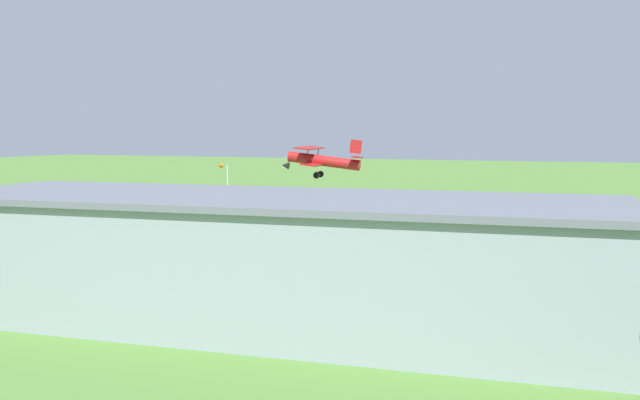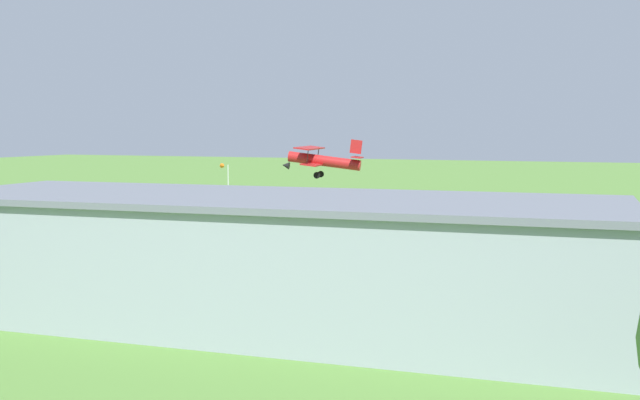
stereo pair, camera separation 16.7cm
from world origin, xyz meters
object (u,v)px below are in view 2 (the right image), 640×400
object	(u,v)px
car_silver	(20,249)
person_at_fence_line	(577,279)
person_walking_on_apron	(621,277)
windsock	(224,170)
biplane	(321,160)
car_orange	(100,252)
hangar	(264,259)

from	to	relation	value
car_silver	person_at_fence_line	distance (m)	44.16
person_walking_on_apron	car_silver	bearing A→B (deg)	6.30
person_walking_on_apron	windsock	size ratio (longest dim) A/B	0.26
biplane	person_walking_on_apron	xyz separation A→B (m)	(-27.31, 14.14, -6.99)
car_orange	windsock	bearing A→B (deg)	-77.51
hangar	person_at_fence_line	world-z (taller)	hangar
person_walking_on_apron	person_at_fence_line	world-z (taller)	person_at_fence_line
windsock	person_walking_on_apron	bearing A→B (deg)	146.49
car_silver	person_walking_on_apron	world-z (taller)	person_walking_on_apron
car_silver	person_at_fence_line	size ratio (longest dim) A/B	2.74
car_orange	person_at_fence_line	world-z (taller)	person_at_fence_line
hangar	person_at_fence_line	xyz separation A→B (m)	(-15.96, -14.71, -2.71)
car_orange	windsock	world-z (taller)	windsock
hangar	car_silver	size ratio (longest dim) A/B	8.49
car_orange	car_silver	xyz separation A→B (m)	(7.32, 0.99, 0.02)
hangar	car_silver	world-z (taller)	hangar
hangar	person_at_fence_line	bearing A→B (deg)	-137.32
car_orange	windsock	size ratio (longest dim) A/B	0.64
biplane	person_walking_on_apron	world-z (taller)	biplane
car_silver	person_at_fence_line	world-z (taller)	person_at_fence_line
car_orange	biplane	bearing A→B (deg)	-123.57
hangar	windsock	xyz separation A→B (m)	(28.64, -48.11, 2.09)
biplane	person_at_fence_line	world-z (taller)	biplane
biplane	car_orange	bearing A→B (deg)	56.43
biplane	windsock	xyz separation A→B (m)	(20.02, -17.20, -2.19)
person_walking_on_apron	windsock	xyz separation A→B (m)	(47.33, -31.34, 4.81)
biplane	windsock	distance (m)	26.48
biplane	car_silver	size ratio (longest dim) A/B	1.74
biplane	car_orange	xyz separation A→B (m)	(12.15, 18.31, -7.03)
car_orange	hangar	bearing A→B (deg)	148.76
person_walking_on_apron	person_at_fence_line	distance (m)	3.43
biplane	windsock	bearing A→B (deg)	-40.67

